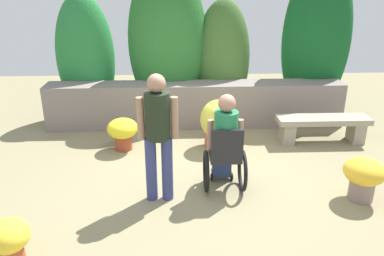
{
  "coord_description": "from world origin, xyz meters",
  "views": [
    {
      "loc": [
        -0.35,
        -4.81,
        2.7
      ],
      "look_at": [
        -0.16,
        -0.19,
        0.85
      ],
      "focal_mm": 36.38,
      "sensor_mm": 36.0,
      "label": 1
    }
  ],
  "objects_px": {
    "flower_pot_red_accent": "(364,176)",
    "flower_pot_purple_near": "(8,239)",
    "person_standing_companion": "(158,131)",
    "flower_pot_terracotta_by_wall": "(218,123)",
    "stone_bench": "(323,125)",
    "flower_pot_small_foreground": "(123,131)",
    "person_in_wheelchair": "(225,146)"
  },
  "relations": [
    {
      "from": "flower_pot_red_accent",
      "to": "flower_pot_small_foreground",
      "type": "bearing_deg",
      "value": 152.78
    },
    {
      "from": "person_in_wheelchair",
      "to": "flower_pot_small_foreground",
      "type": "bearing_deg",
      "value": 138.49
    },
    {
      "from": "flower_pot_purple_near",
      "to": "flower_pot_red_accent",
      "type": "distance_m",
      "value": 4.13
    },
    {
      "from": "stone_bench",
      "to": "flower_pot_terracotta_by_wall",
      "type": "distance_m",
      "value": 1.8
    },
    {
      "from": "flower_pot_terracotta_by_wall",
      "to": "stone_bench",
      "type": "bearing_deg",
      "value": 4.17
    },
    {
      "from": "flower_pot_small_foreground",
      "to": "stone_bench",
      "type": "bearing_deg",
      "value": 2.92
    },
    {
      "from": "flower_pot_purple_near",
      "to": "flower_pot_small_foreground",
      "type": "relative_size",
      "value": 0.9
    },
    {
      "from": "flower_pot_purple_near",
      "to": "flower_pot_red_accent",
      "type": "bearing_deg",
      "value": 13.91
    },
    {
      "from": "person_standing_companion",
      "to": "flower_pot_terracotta_by_wall",
      "type": "height_order",
      "value": "person_standing_companion"
    },
    {
      "from": "flower_pot_red_accent",
      "to": "flower_pot_small_foreground",
      "type": "xyz_separation_m",
      "value": [
        -3.21,
        1.65,
        -0.02
      ]
    },
    {
      "from": "person_in_wheelchair",
      "to": "person_standing_companion",
      "type": "xyz_separation_m",
      "value": [
        -0.84,
        -0.23,
        0.32
      ]
    },
    {
      "from": "stone_bench",
      "to": "person_standing_companion",
      "type": "height_order",
      "value": "person_standing_companion"
    },
    {
      "from": "stone_bench",
      "to": "flower_pot_red_accent",
      "type": "bearing_deg",
      "value": -97.41
    },
    {
      "from": "flower_pot_terracotta_by_wall",
      "to": "person_standing_companion",
      "type": "bearing_deg",
      "value": -119.81
    },
    {
      "from": "flower_pot_terracotta_by_wall",
      "to": "flower_pot_red_accent",
      "type": "bearing_deg",
      "value": -45.58
    },
    {
      "from": "stone_bench",
      "to": "flower_pot_small_foreground",
      "type": "distance_m",
      "value": 3.35
    },
    {
      "from": "flower_pot_terracotta_by_wall",
      "to": "flower_pot_small_foreground",
      "type": "xyz_separation_m",
      "value": [
        -1.55,
        -0.04,
        -0.09
      ]
    },
    {
      "from": "person_standing_companion",
      "to": "flower_pot_purple_near",
      "type": "xyz_separation_m",
      "value": [
        -1.45,
        -1.11,
        -0.67
      ]
    },
    {
      "from": "flower_pot_purple_near",
      "to": "flower_pot_small_foreground",
      "type": "height_order",
      "value": "flower_pot_small_foreground"
    },
    {
      "from": "flower_pot_purple_near",
      "to": "flower_pot_terracotta_by_wall",
      "type": "xyz_separation_m",
      "value": [
        2.35,
        2.68,
        0.14
      ]
    },
    {
      "from": "flower_pot_purple_near",
      "to": "flower_pot_terracotta_by_wall",
      "type": "distance_m",
      "value": 3.57
    },
    {
      "from": "flower_pot_purple_near",
      "to": "flower_pot_red_accent",
      "type": "relative_size",
      "value": 0.84
    },
    {
      "from": "flower_pot_red_accent",
      "to": "flower_pot_small_foreground",
      "type": "distance_m",
      "value": 3.61
    },
    {
      "from": "person_standing_companion",
      "to": "flower_pot_small_foreground",
      "type": "distance_m",
      "value": 1.78
    },
    {
      "from": "stone_bench",
      "to": "flower_pot_purple_near",
      "type": "relative_size",
      "value": 3.28
    },
    {
      "from": "flower_pot_red_accent",
      "to": "person_in_wheelchair",
      "type": "bearing_deg",
      "value": 168.75
    },
    {
      "from": "stone_bench",
      "to": "flower_pot_terracotta_by_wall",
      "type": "relative_size",
      "value": 1.92
    },
    {
      "from": "person_in_wheelchair",
      "to": "flower_pot_red_accent",
      "type": "height_order",
      "value": "person_in_wheelchair"
    },
    {
      "from": "person_in_wheelchair",
      "to": "flower_pot_terracotta_by_wall",
      "type": "height_order",
      "value": "person_in_wheelchair"
    },
    {
      "from": "person_standing_companion",
      "to": "flower_pot_red_accent",
      "type": "relative_size",
      "value": 2.9
    },
    {
      "from": "flower_pot_red_accent",
      "to": "flower_pot_purple_near",
      "type": "bearing_deg",
      "value": -166.09
    },
    {
      "from": "person_in_wheelchair",
      "to": "person_standing_companion",
      "type": "relative_size",
      "value": 0.81
    }
  ]
}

